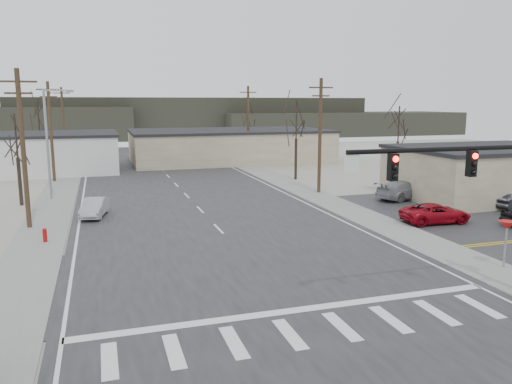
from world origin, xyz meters
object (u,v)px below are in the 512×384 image
fire_hydrant (45,235)px  car_parked_dark_b (511,200)px  sedan_crossing (95,207)px  car_parked_red (436,213)px  car_parked_silver (405,190)px  car_far_b (143,146)px  traffic_signal_mast (492,186)px  car_far_a (152,158)px

fire_hydrant → car_parked_dark_b: bearing=-1.0°
sedan_crossing → car_parked_red: size_ratio=0.84×
fire_hydrant → car_parked_silver: bearing=10.4°
car_parked_red → sedan_crossing: bearing=71.7°
car_parked_dark_b → car_far_b: bearing=0.8°
sedan_crossing → car_parked_red: bearing=-9.9°
car_parked_silver → sedan_crossing: bearing=74.6°
car_parked_red → car_far_b: bearing=17.2°
car_far_b → car_parked_red: bearing=-96.1°
car_far_b → traffic_signal_mast: bearing=-103.3°
sedan_crossing → car_far_b: bearing=93.2°
sedan_crossing → car_far_a: 30.65m
traffic_signal_mast → car_parked_red: bearing=61.3°
fire_hydrant → car_parked_silver: car_parked_silver is taller
fire_hydrant → sedan_crossing: 6.58m
car_far_a → car_parked_red: car_far_a is taller
fire_hydrant → car_far_a: car_far_a is taller
traffic_signal_mast → car_parked_red: size_ratio=1.93×
car_far_a → car_parked_red: 41.23m
sedan_crossing → car_parked_silver: (24.48, -1.00, 0.11)m
car_far_b → car_far_a: bearing=-111.3°
fire_hydrant → car_far_a: (9.74, 35.83, 0.33)m
traffic_signal_mast → car_parked_silver: size_ratio=1.69×
traffic_signal_mast → car_parked_dark_b: (14.69, 13.65, -4.01)m
fire_hydrant → car_parked_red: car_parked_red is taller
car_far_a → car_far_b: (0.54, 19.60, -0.01)m
fire_hydrant → car_parked_red: size_ratio=0.19×
traffic_signal_mast → fire_hydrant: (-18.09, 14.20, -4.22)m
fire_hydrant → car_parked_dark_b: car_parked_dark_b is taller
car_parked_silver → fire_hydrant: bearing=87.4°
fire_hydrant → traffic_signal_mast: bearing=-38.1°
traffic_signal_mast → car_parked_dark_b: 20.45m
sedan_crossing → car_parked_silver: car_parked_silver is taller
car_parked_silver → traffic_signal_mast: bearing=141.6°
car_parked_red → car_parked_dark_b: 8.67m
fire_hydrant → car_parked_red: 24.53m
car_far_b → car_parked_silver: (16.90, -50.43, 0.03)m
traffic_signal_mast → fire_hydrant: size_ratio=10.29×
car_far_a → fire_hydrant: bearing=67.4°
traffic_signal_mast → car_far_b: (-7.82, 69.63, -3.90)m
car_far_a → car_parked_red: bearing=103.5°
sedan_crossing → car_parked_red: sedan_crossing is taller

